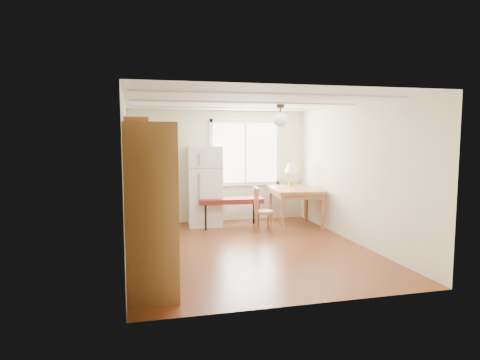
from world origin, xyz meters
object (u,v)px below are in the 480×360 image
object	(u,v)px
refrigerator	(205,186)
bench	(231,201)
dining_table	(295,193)
chair	(260,207)

from	to	relation	value
refrigerator	bench	size ratio (longest dim) A/B	1.24
refrigerator	dining_table	size ratio (longest dim) A/B	1.22
bench	dining_table	distance (m)	1.40
refrigerator	bench	xyz separation A→B (m)	(0.49, -0.32, -0.30)
refrigerator	chair	bearing A→B (deg)	-36.93
refrigerator	dining_table	xyz separation A→B (m)	(1.88, -0.52, -0.14)
bench	dining_table	size ratio (longest dim) A/B	0.99
refrigerator	chair	xyz separation A→B (m)	(0.98, -0.87, -0.35)
dining_table	refrigerator	bearing A→B (deg)	170.47
bench	dining_table	bearing A→B (deg)	-3.33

